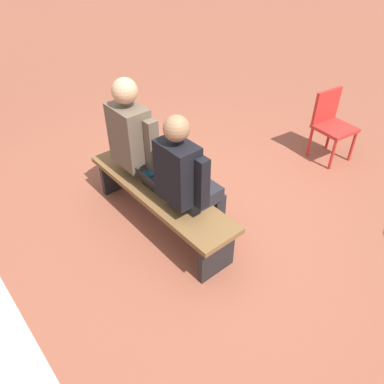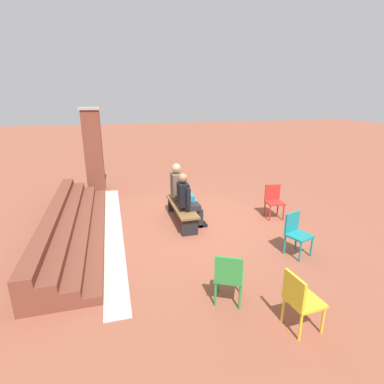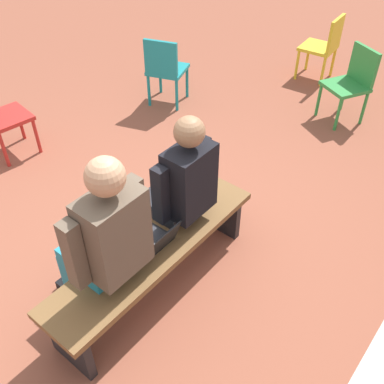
{
  "view_description": "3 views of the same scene",
  "coord_description": "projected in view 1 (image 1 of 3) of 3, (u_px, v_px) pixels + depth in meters",
  "views": [
    {
      "loc": [
        -2.18,
        1.78,
        2.56
      ],
      "look_at": [
        -0.2,
        0.1,
        0.55
      ],
      "focal_mm": 35.0,
      "sensor_mm": 36.0,
      "label": 1
    },
    {
      "loc": [
        -6.62,
        1.78,
        2.99
      ],
      "look_at": [
        -0.16,
        0.03,
        0.86
      ],
      "focal_mm": 28.0,
      "sensor_mm": 36.0,
      "label": 2
    },
    {
      "loc": [
        1.65,
        1.78,
        2.78
      ],
      "look_at": [
        0.01,
        0.45,
        0.98
      ],
      "focal_mm": 42.0,
      "sensor_mm": 36.0,
      "label": 3
    }
  ],
  "objects": [
    {
      "name": "plastic_chair_near_bench_right",
      "position": [
        331.0,
        121.0,
        4.52
      ],
      "size": [
        0.47,
        0.47,
        0.84
      ],
      "color": "red",
      "rests_on": "ground"
    },
    {
      "name": "bench",
      "position": [
        159.0,
        197.0,
        3.56
      ],
      "size": [
        1.8,
        0.44,
        0.45
      ],
      "color": "brown",
      "rests_on": "ground"
    },
    {
      "name": "laptop",
      "position": [
        157.0,
        184.0,
        3.47
      ],
      "size": [
        0.32,
        0.29,
        0.21
      ],
      "color": "black",
      "rests_on": "bench"
    },
    {
      "name": "ground_plane",
      "position": [
        187.0,
        222.0,
        3.79
      ],
      "size": [
        60.0,
        60.0,
        0.0
      ],
      "primitive_type": "plane",
      "color": "brown"
    },
    {
      "name": "person_adult",
      "position": [
        141.0,
        144.0,
        3.57
      ],
      "size": [
        0.59,
        0.74,
        1.42
      ],
      "color": "teal",
      "rests_on": "ground"
    },
    {
      "name": "person_student",
      "position": [
        188.0,
        179.0,
        3.16
      ],
      "size": [
        0.54,
        0.68,
        1.34
      ],
      "color": "#232328",
      "rests_on": "ground"
    }
  ]
}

